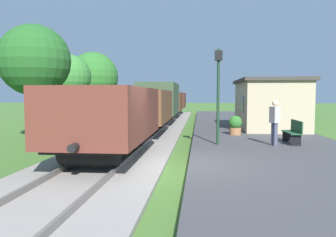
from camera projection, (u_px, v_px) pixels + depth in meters
The scene contains 14 objects.
ground_plane at pixel (181, 173), 9.12m from camera, with size 160.00×160.00×0.00m, color #47702D.
platform_slab at pixel (301, 171), 8.80m from camera, with size 6.00×60.00×0.25m, color #424244.
track_ballast at pixel (97, 169), 9.34m from camera, with size 3.80×60.00×0.12m, color gray.
rail_near at pixel (122, 165), 9.26m from camera, with size 0.07×60.00×0.14m, color slate.
rail_far at pixel (72, 164), 9.40m from camera, with size 0.07×60.00×0.14m, color slate.
freight_train at pixel (159, 105), 23.60m from camera, with size 2.50×32.60×2.72m.
station_hut at pixel (269, 104), 18.61m from camera, with size 3.50×5.80×2.78m.
bench_near_hut at pixel (293, 132), 12.87m from camera, with size 0.42×1.50×0.91m.
person_waiting at pixel (275, 121), 12.30m from camera, with size 0.36×0.44×1.71m.
potted_planter at pixel (235, 125), 15.72m from camera, with size 0.64×0.64×0.92m.
lamp_post_near at pixel (218, 78), 12.43m from camera, with size 0.28×0.28×3.70m.
tree_trackside_mid at pixel (35, 61), 15.25m from camera, with size 3.30×3.30×5.39m.
tree_trackside_far at pixel (69, 77), 22.45m from camera, with size 3.02×3.02×4.91m.
tree_field_left at pixel (93, 77), 29.93m from camera, with size 4.50×4.50×6.04m.
Camera 1 is at (0.50, -8.98, 2.15)m, focal length 35.22 mm.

